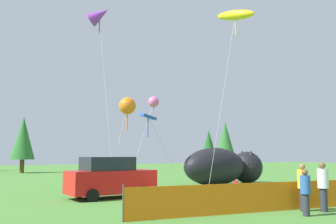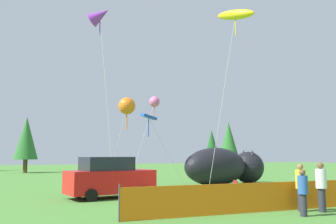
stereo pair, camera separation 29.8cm
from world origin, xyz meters
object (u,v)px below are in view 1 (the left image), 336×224
object	(u,v)px
spectator_in_yellow_shirt	(306,191)
spectator_in_grey_shirt	(303,185)
kite_yellow_hero	(235,16)
kite_orange_flower	(127,106)
spectator_in_black_shirt	(323,185)
kite_pink_octopus	(153,102)
inflatable_cat	(223,168)
parked_car	(110,178)
kite_blue_box	(148,118)
folding_chair	(239,188)
kite_purple_delta	(99,16)

from	to	relation	value
spectator_in_yellow_shirt	spectator_in_grey_shirt	world-z (taller)	spectator_in_grey_shirt
spectator_in_grey_shirt	kite_yellow_hero	world-z (taller)	kite_yellow_hero
kite_yellow_hero	kite_orange_flower	bearing A→B (deg)	175.26
kite_yellow_hero	kite_orange_flower	xyz separation A→B (m)	(-6.54, 0.54, -5.78)
spectator_in_black_shirt	kite_yellow_hero	bearing A→B (deg)	81.39
spectator_in_black_shirt	kite_pink_octopus	bearing A→B (deg)	97.65
inflatable_cat	kite_pink_octopus	distance (m)	6.72
spectator_in_grey_shirt	kite_orange_flower	world-z (taller)	kite_orange_flower
inflatable_cat	spectator_in_grey_shirt	size ratio (longest dim) A/B	4.08
parked_car	spectator_in_black_shirt	size ratio (longest dim) A/B	2.46
inflatable_cat	spectator_in_black_shirt	bearing A→B (deg)	-120.03
spectator_in_black_shirt	kite_blue_box	xyz separation A→B (m)	(-3.05, 11.34, 3.45)
parked_car	spectator_in_black_shirt	distance (m)	9.81
inflatable_cat	kite_yellow_hero	world-z (taller)	kite_yellow_hero
kite_blue_box	folding_chair	bearing A→B (deg)	-71.12
spectator_in_grey_shirt	kite_yellow_hero	xyz separation A→B (m)	(1.76, 7.15, 9.51)
inflatable_cat	kite_pink_octopus	size ratio (longest dim) A/B	1.18
spectator_in_black_shirt	spectator_in_yellow_shirt	distance (m)	1.44
spectator_in_black_shirt	spectator_in_grey_shirt	distance (m)	0.74
folding_chair	kite_orange_flower	xyz separation A→B (m)	(-4.65, 3.49, 4.22)
folding_chair	spectator_in_black_shirt	world-z (taller)	spectator_in_black_shirt
kite_blue_box	parked_car	bearing A→B (deg)	-130.75
folding_chair	kite_purple_delta	xyz separation A→B (m)	(-5.34, 7.90, 10.69)
kite_purple_delta	kite_blue_box	distance (m)	7.48
kite_purple_delta	spectator_in_grey_shirt	bearing A→B (deg)	-65.68
spectator_in_yellow_shirt	spectator_in_grey_shirt	size ratio (longest dim) A/B	0.90
parked_car	inflatable_cat	xyz separation A→B (m)	(9.08, 4.38, 0.20)
folding_chair	kite_orange_flower	size ratio (longest dim) A/B	0.17
kite_blue_box	kite_purple_delta	bearing A→B (deg)	158.92
spectator_in_yellow_shirt	kite_blue_box	distance (m)	12.50
kite_yellow_hero	kite_pink_octopus	size ratio (longest dim) A/B	1.79
kite_orange_flower	spectator_in_black_shirt	bearing A→B (deg)	-56.32
kite_orange_flower	kite_pink_octopus	distance (m)	6.73
folding_chair	inflatable_cat	size ratio (longest dim) A/B	0.12
kite_yellow_hero	kite_orange_flower	world-z (taller)	kite_yellow_hero
folding_chair	spectator_in_yellow_shirt	distance (m)	5.18
parked_car	spectator_in_grey_shirt	bearing A→B (deg)	-60.82
kite_yellow_hero	kite_purple_delta	world-z (taller)	kite_purple_delta
spectator_in_black_shirt	kite_blue_box	bearing A→B (deg)	105.04
parked_car	spectator_in_yellow_shirt	distance (m)	9.42
parked_car	kite_yellow_hero	world-z (taller)	kite_yellow_hero
spectator_in_grey_shirt	kite_blue_box	xyz separation A→B (m)	(-2.43, 10.93, 3.47)
kite_orange_flower	kite_blue_box	xyz separation A→B (m)	(2.35, 3.24, -0.26)
folding_chair	kite_orange_flower	distance (m)	7.19
spectator_in_black_shirt	parked_car	bearing A→B (deg)	131.03
kite_pink_octopus	kite_blue_box	xyz separation A→B (m)	(-1.21, -2.36, -1.37)
folding_chair	kite_yellow_hero	world-z (taller)	kite_yellow_hero
kite_yellow_hero	spectator_in_grey_shirt	bearing A→B (deg)	-103.80
kite_yellow_hero	inflatable_cat	bearing A→B (deg)	70.55
kite_blue_box	kite_pink_octopus	bearing A→B (deg)	62.92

